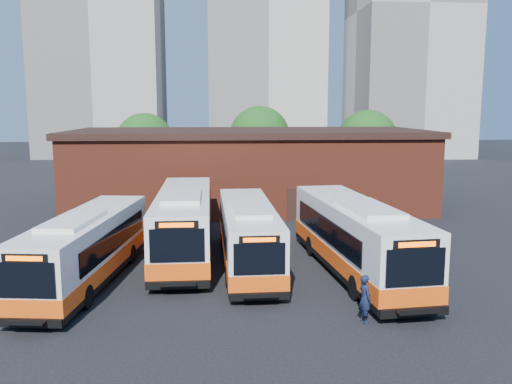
{
  "coord_description": "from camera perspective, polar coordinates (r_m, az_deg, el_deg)",
  "views": [
    {
      "loc": [
        -2.65,
        -24.42,
        8.18
      ],
      "look_at": [
        -0.56,
        4.35,
        3.67
      ],
      "focal_mm": 38.0,
      "sensor_mm": 36.0,
      "label": 1
    }
  ],
  "objects": [
    {
      "name": "tower_right",
      "position": [
        99.34,
        15.87,
        17.92
      ],
      "size": [
        18.0,
        18.0,
        49.2
      ],
      "color": "#A7A399",
      "rests_on": "ground"
    },
    {
      "name": "depot_building",
      "position": [
        44.77,
        -0.75,
        2.57
      ],
      "size": [
        28.6,
        12.6,
        6.4
      ],
      "color": "maroon",
      "rests_on": "ground"
    },
    {
      "name": "tree_mid",
      "position": [
        58.69,
        0.39,
        5.85
      ],
      "size": [
        6.56,
        6.56,
        8.36
      ],
      "color": "#382314",
      "rests_on": "ground"
    },
    {
      "name": "bus_east",
      "position": [
        27.35,
        10.42,
        -5.01
      ],
      "size": [
        4.04,
        13.8,
        3.71
      ],
      "rotation": [
        0.0,
        0.0,
        0.09
      ],
      "color": "white",
      "rests_on": "ground"
    },
    {
      "name": "tree_west",
      "position": [
        57.01,
        -11.61,
        5.14
      ],
      "size": [
        6.0,
        6.0,
        7.65
      ],
      "color": "#382314",
      "rests_on": "ground"
    },
    {
      "name": "bus_west",
      "position": [
        26.77,
        -17.4,
        -5.91
      ],
      "size": [
        4.06,
        12.61,
        3.39
      ],
      "rotation": [
        0.0,
        0.0,
        -0.13
      ],
      "color": "white",
      "rests_on": "ground"
    },
    {
      "name": "ground",
      "position": [
        25.89,
        1.96,
        -9.55
      ],
      "size": [
        220.0,
        220.0,
        0.0
      ],
      "primitive_type": "plane",
      "color": "black"
    },
    {
      "name": "bus_mideast",
      "position": [
        28.23,
        -0.84,
        -4.74
      ],
      "size": [
        2.82,
        12.46,
        3.38
      ],
      "rotation": [
        0.0,
        0.0,
        0.02
      ],
      "color": "white",
      "rests_on": "ground"
    },
    {
      "name": "transit_worker",
      "position": [
        21.54,
        11.4,
        -10.94
      ],
      "size": [
        0.59,
        0.77,
        1.89
      ],
      "primitive_type": "imported",
      "rotation": [
        0.0,
        0.0,
        1.79
      ],
      "color": "#111932",
      "rests_on": "ground"
    },
    {
      "name": "bus_midwest",
      "position": [
        30.39,
        -7.55,
        -3.5
      ],
      "size": [
        3.04,
        13.86,
        3.76
      ],
      "rotation": [
        0.0,
        0.0,
        0.01
      ],
      "color": "white",
      "rests_on": "ground"
    },
    {
      "name": "tree_east",
      "position": [
        57.68,
        11.64,
        5.37
      ],
      "size": [
        6.24,
        6.24,
        7.96
      ],
      "color": "#382314",
      "rests_on": "ground"
    }
  ]
}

